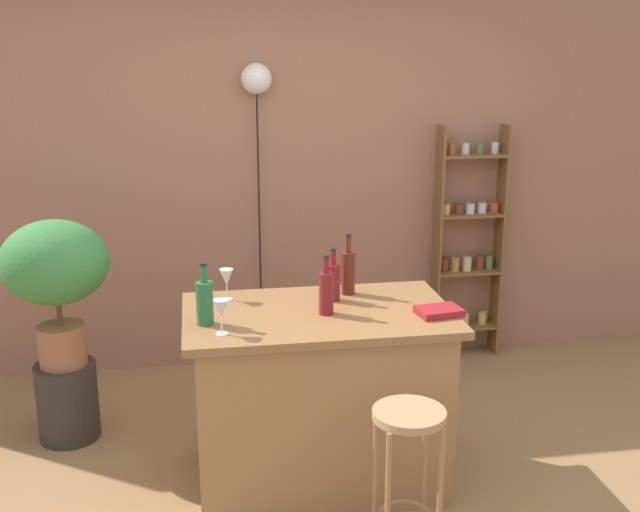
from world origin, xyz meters
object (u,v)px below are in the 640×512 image
plant_stool (68,401)px  bottle_sauce_amber (326,292)px  potted_plant (55,271)px  cookbook (439,311)px  bottle_olive_oil (348,271)px  spice_shelf (468,243)px  bottle_vinegar (205,301)px  pendant_globe_light (256,84)px  wine_glass_center (226,278)px  bottle_soda_blue (333,281)px  wine_glass_left (221,310)px  bar_stool (408,454)px

plant_stool → bottle_sauce_amber: size_ratio=1.51×
potted_plant → bottle_sauce_amber: potted_plant is taller
potted_plant → cookbook: 2.08m
bottle_olive_oil → spice_shelf: bearing=48.2°
bottle_vinegar → pendant_globe_light: size_ratio=0.14×
spice_shelf → wine_glass_center: (-1.75, -1.25, 0.21)m
potted_plant → bottle_soda_blue: 1.53m
bottle_vinegar → bottle_olive_oil: bottle_olive_oil is taller
bottle_vinegar → wine_glass_center: bearing=71.0°
wine_glass_center → bottle_olive_oil: bearing=-0.2°
spice_shelf → bottle_olive_oil: bearing=-131.8°
bottle_vinegar → spice_shelf: bearing=40.4°
plant_stool → potted_plant: size_ratio=0.54×
plant_stool → wine_glass_center: 1.29m
bottle_vinegar → wine_glass_center: size_ratio=1.82×
wine_glass_center → bottle_sauce_amber: bearing=-31.9°
wine_glass_left → spice_shelf: bearing=43.9°
bottle_sauce_amber → wine_glass_left: bottle_sauce_amber is taller
potted_plant → cookbook: potted_plant is taller
spice_shelf → bottle_soda_blue: size_ratio=6.00×
bottle_olive_oil → bottle_sauce_amber: bearing=-119.9°
bottle_soda_blue → bottle_sauce_amber: bearing=-109.6°
plant_stool → potted_plant: potted_plant is taller
bottle_olive_oil → wine_glass_center: bearing=179.8°
bottle_vinegar → bottle_sauce_amber: same height
bar_stool → spice_shelf: size_ratio=0.44×
bottle_soda_blue → wine_glass_left: size_ratio=1.69×
bottle_vinegar → pendant_globe_light: pendant_globe_light is taller
bar_stool → bottle_soda_blue: size_ratio=2.65×
wine_glass_center → cookbook: wine_glass_center is taller
wine_glass_left → plant_stool: bearing=133.9°
wine_glass_left → bar_stool: bearing=-34.4°
potted_plant → wine_glass_center: size_ratio=5.08×
potted_plant → bottle_olive_oil: bearing=-15.2°
potted_plant → bottle_soda_blue: size_ratio=3.01×
bottle_sauce_amber → bottle_vinegar: bearing=-175.1°
bottle_sauce_amber → wine_glass_center: 0.55m
pendant_globe_light → spice_shelf: bearing=-1.8°
plant_stool → spice_shelf: bearing=17.4°
bar_stool → potted_plant: 2.18m
bottle_soda_blue → plant_stool: bearing=160.5°
bar_stool → bottle_soda_blue: 1.03m
potted_plant → bottle_vinegar: bearing=-43.7°
wine_glass_center → cookbook: 1.09m
bottle_vinegar → bottle_soda_blue: size_ratio=1.08×
potted_plant → bottle_soda_blue: potted_plant is taller
bottle_vinegar → pendant_globe_light: bearing=76.3°
bottle_olive_oil → bottle_vinegar: bearing=-155.7°
bottle_soda_blue → pendant_globe_light: 1.68m
bottle_soda_blue → wine_glass_center: (-0.54, 0.10, 0.01)m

